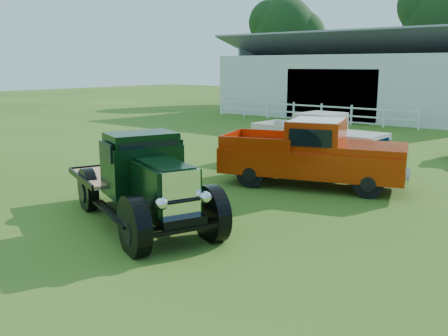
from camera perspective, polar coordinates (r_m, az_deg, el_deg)
The scene contains 8 objects.
ground at distance 11.83m, azimuth -4.41°, elevation -5.79°, with size 120.00×120.00×0.00m, color #2E5614.
shed_left at distance 37.26m, azimuth 15.57°, elevation 10.12°, with size 18.80×10.20×5.60m, color silver, non-canonical shape.
fence_rail at distance 32.44m, azimuth 9.50°, elevation 6.32°, with size 14.20×0.16×1.20m, color white, non-canonical shape.
tree_a at distance 48.62m, azimuth 6.83°, elevation 13.61°, with size 6.30×6.30×10.50m, color black, non-canonical shape.
tree_b at distance 43.88m, azimuth 23.76°, elevation 13.61°, with size 6.90×6.90×11.50m, color black, non-canonical shape.
vintage_flatbed at distance 11.49m, azimuth -9.49°, elevation -1.07°, with size 5.24×2.08×2.08m, color black, non-canonical shape.
red_pickup at distance 15.00m, azimuth 10.06°, elevation 1.76°, with size 5.51×2.12×2.01m, color #AB2506, non-canonical shape.
white_pickup at distance 18.44m, azimuth 10.63°, elevation 3.29°, with size 4.98×1.93×1.83m, color beige, non-canonical shape.
Camera 1 is at (7.72, -8.22, 3.54)m, focal length 40.00 mm.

